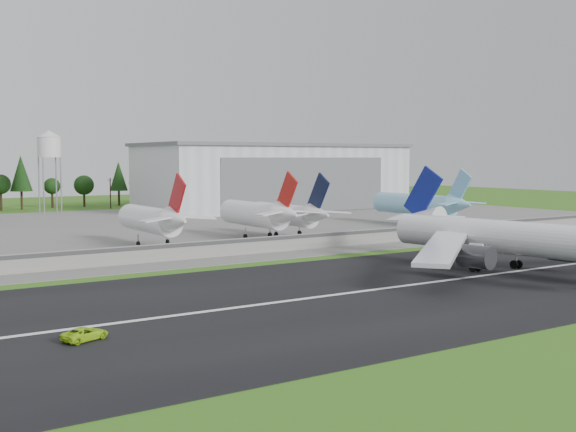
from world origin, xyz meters
TOP-DOWN VIEW (x-y plane):
  - ground at (0.00, 0.00)m, footprint 600.00×600.00m
  - runway at (0.00, 10.00)m, footprint 320.00×60.00m
  - runway_centerline at (0.00, 10.00)m, footprint 220.00×1.00m
  - apron at (0.00, 120.00)m, footprint 320.00×150.00m
  - blast_fence at (0.00, 54.99)m, footprint 240.00×0.61m
  - hangar_east at (75.00, 164.92)m, footprint 102.00×47.00m
  - water_tower at (-5.00, 185.00)m, footprint 8.40×8.40m
  - utility_poles at (0.00, 200.00)m, footprint 230.00×3.00m
  - treeline at (0.00, 215.00)m, footprint 320.00×16.00m
  - main_airliner at (25.80, 9.57)m, footprint 56.46×59.11m
  - ground_vehicle at (-49.74, 3.94)m, footprint 5.83×4.20m
  - parked_jet_red_a at (-11.10, 76.57)m, footprint 7.36×31.29m
  - parked_jet_red_b at (16.15, 76.58)m, footprint 7.36×31.29m
  - parked_jet_navy at (24.96, 76.52)m, footprint 7.36×31.29m
  - parked_jet_skyblue at (74.01, 81.59)m, footprint 7.36×37.29m

SIDE VIEW (x-z plane):
  - ground at x=0.00m, z-range 0.00..0.00m
  - utility_poles at x=0.00m, z-range -6.00..6.00m
  - treeline at x=0.00m, z-range -11.00..11.00m
  - runway at x=0.00m, z-range 0.00..0.10m
  - apron at x=0.00m, z-range 0.00..0.10m
  - runway_centerline at x=0.00m, z-range 0.10..0.12m
  - ground_vehicle at x=-49.74m, z-range 0.10..1.57m
  - blast_fence at x=0.00m, z-range 0.06..3.56m
  - main_airliner at x=25.80m, z-range -4.19..13.98m
  - parked_jet_navy at x=24.96m, z-range -2.28..14.14m
  - parked_jet_red_a at x=-11.10m, z-range -2.14..14.60m
  - parked_jet_red_b at x=16.15m, z-range -2.10..14.74m
  - parked_jet_skyblue at x=74.01m, z-range -2.11..14.81m
  - hangar_east at x=75.00m, z-range 0.03..25.23m
  - water_tower at x=-5.00m, z-range 9.85..39.25m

